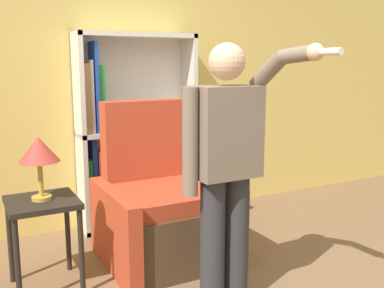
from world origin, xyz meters
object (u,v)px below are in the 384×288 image
(person_standing, at_px, (226,164))
(table_lamp, at_px, (39,152))
(armchair, at_px, (162,211))
(side_table, at_px, (43,216))
(bookcase, at_px, (125,136))

(person_standing, relative_size, table_lamp, 3.87)
(armchair, height_order, side_table, armchair)
(bookcase, xyz_separation_m, side_table, (-0.89, -0.89, -0.33))
(side_table, bearing_deg, armchair, 5.46)
(armchair, bearing_deg, side_table, -174.54)
(side_table, height_order, table_lamp, table_lamp)
(bookcase, distance_m, side_table, 1.30)
(bookcase, bearing_deg, armchair, -89.64)
(armchair, bearing_deg, person_standing, -87.27)
(table_lamp, bearing_deg, side_table, -63.43)
(bookcase, bearing_deg, person_standing, -88.42)
(person_standing, xyz_separation_m, table_lamp, (-0.94, 0.77, 0.02))
(bookcase, relative_size, person_standing, 1.09)
(side_table, xyz_separation_m, table_lamp, (-0.00, 0.00, 0.43))
(bookcase, relative_size, table_lamp, 4.21)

